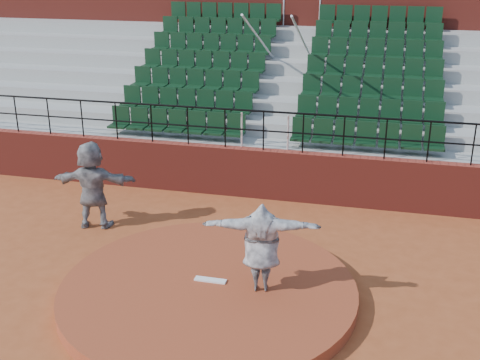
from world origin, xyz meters
name	(u,v)px	position (x,y,z in m)	size (l,w,h in m)	color
ground	(208,296)	(0.00, 0.00, 0.00)	(90.00, 90.00, 0.00)	#9C4823
pitchers_mound	(208,291)	(0.00, 0.00, 0.12)	(5.50, 5.50, 0.25)	#933C21
pitching_rubber	(210,280)	(0.00, 0.15, 0.27)	(0.60, 0.15, 0.03)	white
boundary_wall	(263,174)	(0.00, 5.00, 0.65)	(24.00, 0.30, 1.30)	maroon
wall_railing	(264,122)	(0.00, 5.00, 2.03)	(24.04, 0.05, 1.03)	black
seating_deck	(287,110)	(0.00, 8.64, 1.45)	(24.00, 5.97, 4.63)	#999A94
press_box_facade	(307,25)	(0.00, 12.60, 3.55)	(24.00, 3.00, 7.10)	maroon
pitcher	(261,247)	(0.97, 0.11, 1.09)	(2.07, 0.56, 1.69)	black
fielder	(93,185)	(-3.43, 2.34, 1.03)	(1.91, 0.61, 2.06)	black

